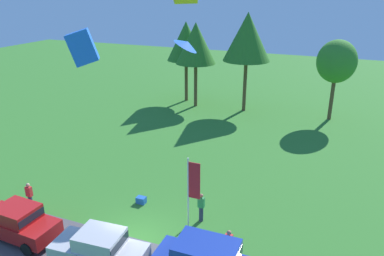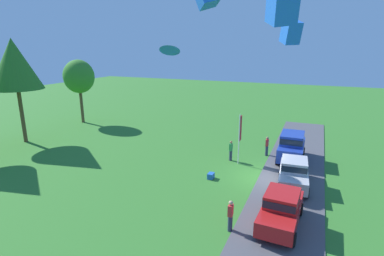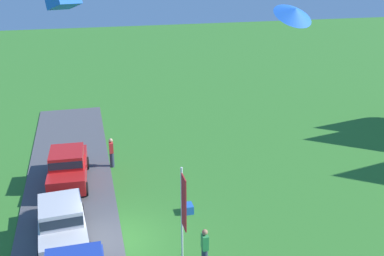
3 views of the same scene
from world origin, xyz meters
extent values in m
plane|color=#337528|center=(0.00, 0.00, 0.00)|extent=(120.00, 120.00, 0.00)
cube|color=#4C4C51|center=(0.00, -2.07, 0.03)|extent=(36.00, 4.40, 0.06)
cube|color=red|center=(-5.83, -2.05, 0.80)|extent=(4.47, 1.99, 0.80)
cube|color=red|center=(-5.73, -2.06, 1.55)|extent=(2.07, 1.73, 0.70)
cube|color=#19232D|center=(-5.73, -2.06, 1.55)|extent=(2.11, 1.70, 0.38)
cylinder|color=black|center=(-7.36, -2.84, 0.40)|extent=(0.69, 0.27, 0.68)
cylinder|color=black|center=(-7.29, -1.13, 0.40)|extent=(0.69, 0.27, 0.68)
cylinder|color=black|center=(-4.37, -2.97, 0.40)|extent=(0.69, 0.27, 0.68)
cylinder|color=black|center=(-4.30, -1.26, 0.40)|extent=(0.69, 0.27, 0.68)
cube|color=#B7B7BC|center=(-0.69, -2.25, 0.80)|extent=(4.52, 2.12, 0.80)
cube|color=#B7B7BC|center=(-0.59, -2.24, 1.55)|extent=(2.11, 1.78, 0.70)
cube|color=#19232D|center=(-0.59, -2.24, 1.55)|extent=(2.15, 1.75, 0.38)
cylinder|color=black|center=(-2.12, -3.21, 0.40)|extent=(0.70, 0.29, 0.68)
cylinder|color=black|center=(-2.25, -1.50, 0.40)|extent=(0.70, 0.29, 0.68)
cylinder|color=black|center=(0.74, -1.29, 0.40)|extent=(0.70, 0.29, 0.68)
cube|color=#2D8E47|center=(2.32, 2.95, 1.18)|extent=(0.36, 0.22, 0.60)
sphere|color=#9E7051|center=(2.32, 2.95, 1.60)|extent=(0.22, 0.22, 0.22)
cylinder|color=#2D334C|center=(-7.30, 0.26, 0.44)|extent=(0.24, 0.24, 0.88)
cube|color=red|center=(-7.30, 0.26, 1.18)|extent=(0.36, 0.22, 0.60)
sphere|color=tan|center=(-7.30, 0.26, 1.60)|extent=(0.22, 0.22, 0.22)
cylinder|color=silver|center=(1.87, 2.20, 2.06)|extent=(0.08, 0.08, 4.11)
cube|color=red|center=(2.22, 2.20, 2.88)|extent=(0.64, 0.04, 2.06)
cube|color=blue|center=(-1.67, 3.28, 0.20)|extent=(0.56, 0.40, 0.40)
cone|color=blue|center=(-0.27, 7.11, 9.05)|extent=(1.86, 1.87, 1.04)
camera|label=1|loc=(8.58, -13.62, 12.26)|focal=35.00mm
camera|label=2|loc=(-20.49, -3.20, 9.14)|focal=28.00mm
camera|label=3|loc=(15.75, -0.85, 11.11)|focal=42.00mm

